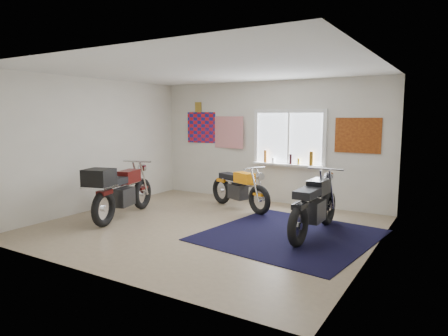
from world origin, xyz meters
The scene contains 10 objects.
ground centered at (0.00, 0.00, 0.00)m, with size 5.50×5.50×0.00m, color #9E896B.
room_shell centered at (0.00, 0.00, 1.64)m, with size 5.50×5.50×5.50m.
navy_rug centered at (1.43, 0.27, 0.01)m, with size 2.50×2.60×0.01m, color black.
window_assembly centered at (0.50, 2.47, 1.37)m, with size 1.66×0.17×1.26m.
oil_bottles centered at (0.61, 2.40, 1.03)m, with size 1.14×0.09×0.30m.
flag_display centered at (-1.90, 2.48, 2.15)m, with size 1.60×0.10×1.17m.
triumph_poster centered at (1.95, 2.48, 1.55)m, with size 0.90×0.03×0.70m, color #A54C14.
yellow_triumph centered at (-0.20, 1.50, 0.41)m, with size 1.75×0.83×0.93m.
black_chrome_bike centered at (1.75, 0.51, 0.46)m, with size 0.63×2.06×1.06m.
maroon_tourer centered at (-1.71, -0.40, 0.54)m, with size 0.91×2.05×1.05m.
Camera 1 is at (3.78, -5.69, 1.94)m, focal length 32.00 mm.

